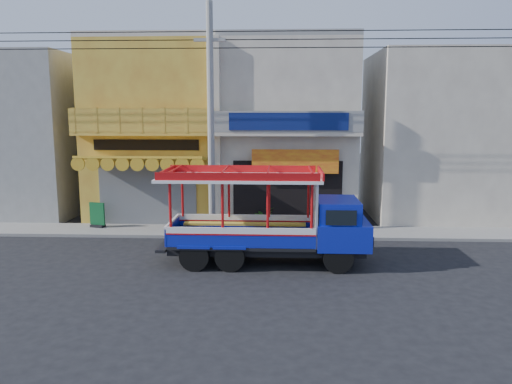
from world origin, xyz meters
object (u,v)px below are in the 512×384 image
(potted_plant_b, at_px, (321,219))
(songthaew_truck, at_px, (281,219))
(green_sign, at_px, (97,217))
(utility_pole, at_px, (215,109))
(potted_plant_a, at_px, (263,218))

(potted_plant_b, bearing_deg, songthaew_truck, 138.39)
(green_sign, bearing_deg, songthaew_truck, -29.82)
(green_sign, bearing_deg, utility_pole, -10.97)
(songthaew_truck, distance_m, potted_plant_a, 4.63)
(potted_plant_a, height_order, potted_plant_b, potted_plant_a)
(utility_pole, xyz_separation_m, songthaew_truck, (2.55, -3.41, -3.53))
(utility_pole, relative_size, potted_plant_a, 30.75)
(songthaew_truck, xyz_separation_m, potted_plant_a, (-0.70, 4.48, -0.93))
(potted_plant_a, distance_m, potted_plant_b, 2.38)
(songthaew_truck, distance_m, potted_plant_b, 4.84)
(songthaew_truck, relative_size, potted_plant_a, 7.37)
(potted_plant_a, bearing_deg, green_sign, 142.51)
(green_sign, height_order, potted_plant_b, green_sign)
(green_sign, distance_m, potted_plant_a, 7.00)
(green_sign, relative_size, potted_plant_a, 1.16)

